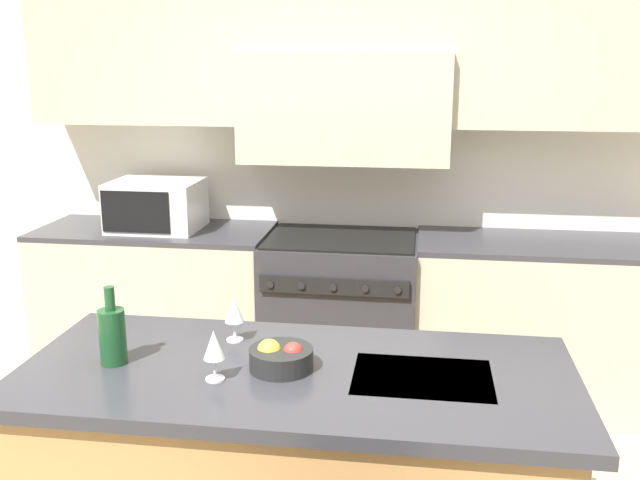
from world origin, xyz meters
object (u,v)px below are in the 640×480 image
(microwave, at_px, (156,205))
(wine_glass_far, at_px, (234,311))
(wine_bottle, at_px, (112,335))
(fruit_bowl, at_px, (281,357))
(wine_glass_near, at_px, (214,347))
(range_stove, at_px, (341,316))

(microwave, distance_m, wine_glass_far, 1.78)
(microwave, relative_size, wine_bottle, 1.89)
(wine_bottle, xyz_separation_m, fruit_bowl, (0.56, 0.03, -0.06))
(wine_bottle, height_order, fruit_bowl, wine_bottle)
(wine_glass_near, bearing_deg, microwave, 115.56)
(fruit_bowl, bearing_deg, wine_glass_far, 134.48)
(microwave, xyz_separation_m, fruit_bowl, (1.09, -1.77, -0.12))
(wine_glass_far, height_order, fruit_bowl, wine_glass_far)
(microwave, bearing_deg, range_stove, -0.99)
(microwave, height_order, wine_glass_far, microwave)
(wine_glass_near, xyz_separation_m, wine_glass_far, (-0.02, 0.32, 0.00))
(wine_bottle, bearing_deg, fruit_bowl, 3.55)
(microwave, height_order, wine_bottle, microwave)
(range_stove, xyz_separation_m, wine_glass_far, (-0.21, -1.53, 0.57))
(fruit_bowl, bearing_deg, microwave, 121.56)
(wine_bottle, height_order, wine_glass_near, wine_bottle)
(range_stove, bearing_deg, wine_glass_far, -97.63)
(wine_bottle, xyz_separation_m, wine_glass_far, (0.35, 0.25, 0.01))
(wine_glass_far, distance_m, fruit_bowl, 0.31)
(wine_bottle, distance_m, fruit_bowl, 0.56)
(microwave, relative_size, fruit_bowl, 2.41)
(wine_glass_far, bearing_deg, microwave, 119.42)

